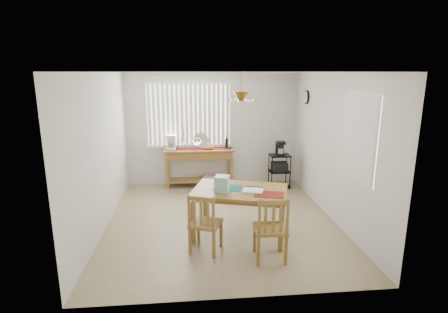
{
  "coord_description": "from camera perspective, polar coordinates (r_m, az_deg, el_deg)",
  "views": [
    {
      "loc": [
        -0.51,
        -5.83,
        2.59
      ],
      "look_at": [
        0.1,
        0.55,
        1.05
      ],
      "focal_mm": 28.0,
      "sensor_mm": 36.0,
      "label": 1
    }
  ],
  "objects": [
    {
      "name": "room_shell",
      "position": [
        5.94,
        -0.44,
        4.8
      ],
      "size": [
        4.2,
        4.7,
        2.7
      ],
      "color": "silver",
      "rests_on": "ground"
    },
    {
      "name": "dining_table",
      "position": [
        5.6,
        2.64,
        -6.26
      ],
      "size": [
        1.68,
        1.32,
        0.79
      ],
      "color": "olive",
      "rests_on": "ground"
    },
    {
      "name": "sideboard_items",
      "position": [
        8.01,
        -5.96,
        2.13
      ],
      "size": [
        1.49,
        0.37,
        0.68
      ],
      "color": "maroon",
      "rests_on": "sideboard"
    },
    {
      "name": "chair_left",
      "position": [
        5.19,
        -3.16,
        -10.88
      ],
      "size": [
        0.55,
        0.55,
        0.92
      ],
      "color": "olive",
      "rests_on": "ground"
    },
    {
      "name": "sideboard",
      "position": [
        8.08,
        -4.0,
        -0.33
      ],
      "size": [
        1.57,
        0.44,
        0.88
      ],
      "color": "olive",
      "rests_on": "ground"
    },
    {
      "name": "chair_right",
      "position": [
        5.0,
        7.64,
        -11.69
      ],
      "size": [
        0.46,
        0.46,
        0.96
      ],
      "color": "olive",
      "rests_on": "ground"
    },
    {
      "name": "table_items",
      "position": [
        5.44,
        0.97,
        -4.78
      ],
      "size": [
        1.11,
        0.82,
        0.25
      ],
      "color": "#136D64",
      "rests_on": "dining_table"
    },
    {
      "name": "cart_items",
      "position": [
        8.0,
        9.13,
        1.31
      ],
      "size": [
        0.18,
        0.22,
        0.32
      ],
      "color": "black",
      "rests_on": "wire_cart"
    },
    {
      "name": "ground",
      "position": [
        6.4,
        -0.43,
        -10.4
      ],
      "size": [
        4.0,
        4.5,
        0.01
      ],
      "primitive_type": "cube",
      "color": "tan"
    },
    {
      "name": "wire_cart",
      "position": [
        8.1,
        9.03,
        -1.86
      ],
      "size": [
        0.46,
        0.37,
        0.78
      ],
      "color": "black",
      "rests_on": "ground"
    }
  ]
}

